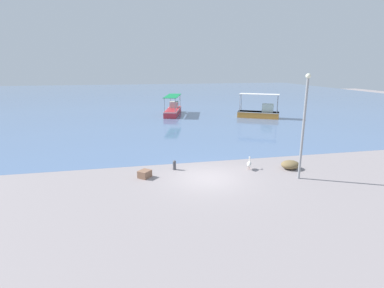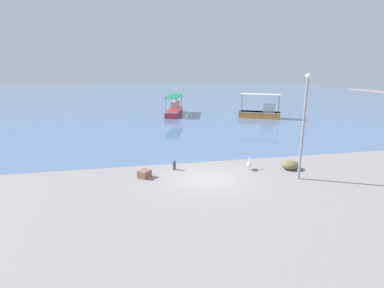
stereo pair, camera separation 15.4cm
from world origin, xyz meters
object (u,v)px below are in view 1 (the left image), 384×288
object	(u,v)px
lamp_post	(304,122)
cargo_crate	(145,174)
mooring_bollard	(174,165)
fishing_boat_near_left	(260,112)
pelican	(249,164)
fishing_boat_near_right	(173,110)
net_pile	(290,165)

from	to	relation	value
lamp_post	cargo_crate	world-z (taller)	lamp_post
mooring_bollard	fishing_boat_near_left	bearing A→B (deg)	51.68
pelican	fishing_boat_near_right	bearing A→B (deg)	93.67
lamp_post	net_pile	world-z (taller)	lamp_post
pelican	lamp_post	bearing A→B (deg)	-42.43
pelican	net_pile	bearing A→B (deg)	-9.12
fishing_boat_near_right	net_pile	size ratio (longest dim) A/B	5.57
fishing_boat_near_left	cargo_crate	size ratio (longest dim) A/B	7.57
fishing_boat_near_left	net_pile	bearing A→B (deg)	-108.67
mooring_bollard	net_pile	bearing A→B (deg)	-10.71
fishing_boat_near_right	pelican	world-z (taller)	fishing_boat_near_right
fishing_boat_near_left	cargo_crate	xyz separation A→B (m)	(-15.31, -17.95, -0.48)
pelican	net_pile	size ratio (longest dim) A/B	0.68
net_pile	lamp_post	bearing A→B (deg)	-102.95
fishing_boat_near_left	net_pile	distance (m)	19.34
fishing_boat_near_right	pelican	size ratio (longest dim) A/B	8.18
lamp_post	mooring_bollard	distance (m)	8.04
fishing_boat_near_right	fishing_boat_near_left	xyz separation A→B (m)	(10.25, -4.81, 0.08)
lamp_post	net_pile	xyz separation A→B (m)	(0.37, 1.62, -3.07)
mooring_bollard	cargo_crate	size ratio (longest dim) A/B	0.91
fishing_boat_near_right	pelican	xyz separation A→B (m)	(1.46, -22.71, -0.24)
fishing_boat_near_right	net_pile	bearing A→B (deg)	-80.04
fishing_boat_near_right	pelican	bearing A→B (deg)	-86.33
pelican	fishing_boat_near_left	bearing A→B (deg)	63.84
fishing_boat_near_right	mooring_bollard	size ratio (longest dim) A/B	10.62
pelican	lamp_post	size ratio (longest dim) A/B	0.13
mooring_bollard	net_pile	world-z (taller)	mooring_bollard
fishing_boat_near_left	pelican	xyz separation A→B (m)	(-8.79, -17.90, -0.32)
fishing_boat_near_right	fishing_boat_near_left	world-z (taller)	fishing_boat_near_left
fishing_boat_near_right	cargo_crate	xyz separation A→B (m)	(-5.06, -22.77, -0.40)
mooring_bollard	net_pile	xyz separation A→B (m)	(7.21, -1.36, -0.06)
mooring_bollard	net_pile	distance (m)	7.34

